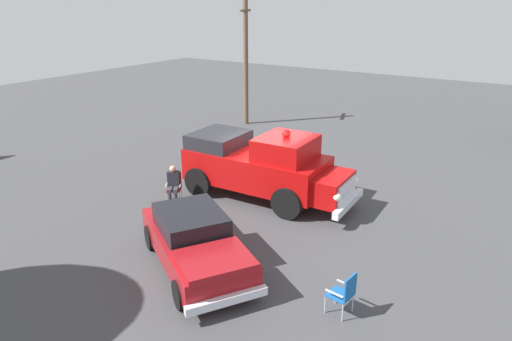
{
  "coord_description": "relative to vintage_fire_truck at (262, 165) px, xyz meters",
  "views": [
    {
      "loc": [
        12.81,
        7.85,
        6.51
      ],
      "look_at": [
        0.32,
        -0.24,
        0.96
      ],
      "focal_mm": 32.1,
      "sensor_mm": 36.0,
      "label": 1
    }
  ],
  "objects": [
    {
      "name": "classic_hot_rod",
      "position": [
        4.74,
        1.0,
        -0.45
      ],
      "size": [
        3.88,
        4.68,
        1.46
      ],
      "color": "black",
      "rests_on": "ground"
    },
    {
      "name": "lawn_chair_by_car",
      "position": [
        4.45,
        4.94,
        -0.61
      ],
      "size": [
        0.57,
        0.56,
        1.02
      ],
      "color": "#B7BABF",
      "rests_on": "ground"
    },
    {
      "name": "ground_plane",
      "position": [
        -0.31,
        0.01,
        -1.2
      ],
      "size": [
        60.0,
        60.0,
        0.0
      ],
      "primitive_type": "plane",
      "color": "#424244"
    },
    {
      "name": "lawn_chair_near_truck",
      "position": [
        1.86,
        -2.38,
        -0.61
      ],
      "size": [
        0.68,
        0.68,
        1.02
      ],
      "color": "#B7BABF",
      "rests_on": "ground"
    },
    {
      "name": "utility_pole",
      "position": [
        -8.21,
        -6.22,
        2.25
      ],
      "size": [
        1.65,
        0.66,
        6.61
      ],
      "color": "brown",
      "rests_on": "ground"
    },
    {
      "name": "spectator_seated",
      "position": [
        1.97,
        -2.31,
        -0.5
      ],
      "size": [
        0.65,
        0.6,
        1.29
      ],
      "color": "#383842",
      "rests_on": "ground"
    },
    {
      "name": "vintage_fire_truck",
      "position": [
        0.0,
        0.0,
        0.0
      ],
      "size": [
        2.47,
        6.02,
        2.59
      ],
      "color": "black",
      "rests_on": "ground"
    }
  ]
}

